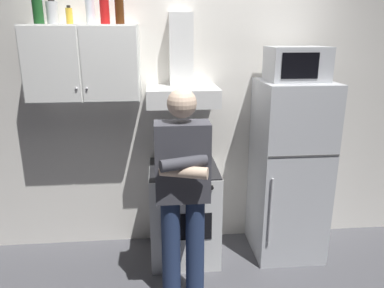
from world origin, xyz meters
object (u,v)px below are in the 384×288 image
at_px(bottle_rum_dark, 119,7).
at_px(bottle_spice_jar, 69,16).
at_px(stove_oven, 184,212).
at_px(range_hood, 182,81).
at_px(microwave, 297,64).
at_px(bottle_soda_red, 104,6).
at_px(bottle_wine_green, 37,3).
at_px(refrigerator, 289,170).
at_px(bottle_vodka_clear, 90,3).
at_px(person_standing, 183,192).
at_px(bottle_canister_steel, 52,13).
at_px(upper_cabinet, 84,63).

height_order(bottle_rum_dark, bottle_spice_jar, bottle_rum_dark).
relative_size(stove_oven, range_hood, 1.17).
xyz_separation_m(range_hood, microwave, (0.95, -0.11, 0.14)).
height_order(range_hood, bottle_soda_red, bottle_soda_red).
bearing_deg(bottle_wine_green, bottle_spice_jar, 7.53).
bearing_deg(stove_oven, bottle_rum_dark, 168.97).
bearing_deg(bottle_soda_red, range_hood, 2.30).
distance_m(bottle_rum_dark, bottle_soda_red, 0.12).
distance_m(stove_oven, refrigerator, 1.02).
height_order(bottle_rum_dark, bottle_vodka_clear, bottle_vodka_clear).
distance_m(range_hood, bottle_rum_dark, 0.76).
bearing_deg(stove_oven, bottle_spice_jar, 170.72).
relative_size(bottle_spice_jar, bottle_soda_red, 0.50).
bearing_deg(person_standing, microwave, 32.00).
bearing_deg(bottle_soda_red, bottle_canister_steel, 172.67).
relative_size(person_standing, bottle_canister_steel, 8.60).
distance_m(upper_cabinet, bottle_wine_green, 0.55).
xyz_separation_m(refrigerator, bottle_soda_red, (-1.55, 0.10, 1.39)).
height_order(stove_oven, bottle_vodka_clear, bottle_vodka_clear).
height_order(bottle_wine_green, bottle_canister_steel, bottle_wine_green).
height_order(stove_oven, bottle_spice_jar, bottle_spice_jar).
height_order(range_hood, person_standing, range_hood).
height_order(upper_cabinet, person_standing, upper_cabinet).
bearing_deg(bottle_rum_dark, bottle_canister_steel, 173.48).
height_order(stove_oven, bottle_wine_green, bottle_wine_green).
bearing_deg(range_hood, bottle_wine_green, -179.39).
xyz_separation_m(person_standing, bottle_spice_jar, (-0.84, 0.75, 1.21)).
height_order(upper_cabinet, bottle_vodka_clear, bottle_vodka_clear).
xyz_separation_m(range_hood, bottle_canister_steel, (-1.02, 0.03, 0.54)).
xyz_separation_m(bottle_wine_green, bottle_vodka_clear, (0.39, 0.02, 0.00)).
xyz_separation_m(upper_cabinet, refrigerator, (1.75, -0.12, -0.95)).
xyz_separation_m(range_hood, bottle_soda_red, (-0.60, -0.02, 0.59)).
height_order(stove_oven, person_standing, person_standing).
xyz_separation_m(refrigerator, microwave, (-0.00, 0.02, 0.94)).
relative_size(upper_cabinet, bottle_spice_jar, 6.28).
bearing_deg(microwave, bottle_rum_dark, 176.97).
height_order(refrigerator, bottle_wine_green, bottle_wine_green).
xyz_separation_m(upper_cabinet, bottle_wine_green, (-0.31, -0.01, 0.46)).
relative_size(bottle_rum_dark, bottle_spice_jar, 1.88).
relative_size(range_hood, bottle_soda_red, 2.60).
bearing_deg(range_hood, bottle_canister_steel, 178.38).
xyz_separation_m(microwave, bottle_spice_jar, (-1.84, 0.13, 0.38)).
relative_size(bottle_rum_dark, bottle_canister_steel, 1.41).
bearing_deg(microwave, bottle_wine_green, 177.35).
bearing_deg(range_hood, bottle_soda_red, -177.70).
xyz_separation_m(person_standing, bottle_vodka_clear, (-0.67, 0.74, 1.31)).
bearing_deg(range_hood, person_standing, -93.91).
height_order(bottle_wine_green, bottle_vodka_clear, bottle_vodka_clear).
relative_size(stove_oven, bottle_canister_steel, 4.58).
xyz_separation_m(range_hood, bottle_vodka_clear, (-0.72, 0.01, 0.61)).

